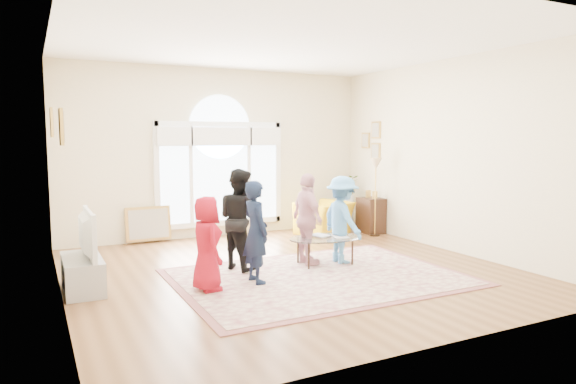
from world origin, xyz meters
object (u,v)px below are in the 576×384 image
coffee_table (325,239)px  armchair (324,218)px  area_rug (319,277)px  tv_console (82,274)px  television (81,234)px

coffee_table → armchair: 2.49m
coffee_table → area_rug: bearing=-122.3°
area_rug → tv_console: tv_console is taller
television → coffee_table: bearing=-4.2°
television → armchair: bearing=22.4°
television → coffee_table: 3.37m
area_rug → television: bearing=164.4°
tv_console → armchair: size_ratio=1.03×
television → armchair: size_ratio=1.05×
tv_console → coffee_table: size_ratio=0.86×
armchair → television: bearing=1.2°
area_rug → armchair: armchair is taller
television → tv_console: bearing=180.0°
television → coffee_table: size_ratio=0.88×
armchair → tv_console: bearing=1.2°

